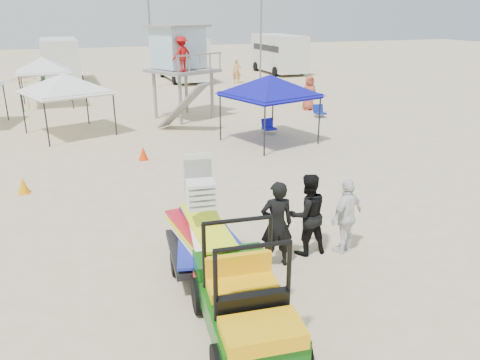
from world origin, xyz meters
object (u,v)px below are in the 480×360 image
object	(u,v)px
surf_trailer	(202,232)
lifeguard_tower	(179,51)
canopy_blue	(270,78)
utility_cart	(244,293)
man_left	(277,224)

from	to	relation	value
surf_trailer	lifeguard_tower	world-z (taller)	lifeguard_tower
lifeguard_tower	canopy_blue	world-z (taller)	lifeguard_tower
surf_trailer	lifeguard_tower	xyz separation A→B (m)	(3.32, 14.85, 2.39)
surf_trailer	canopy_blue	size ratio (longest dim) A/B	0.69
utility_cart	lifeguard_tower	bearing A→B (deg)	79.06
utility_cart	man_left	xyz separation A→B (m)	(1.52, 2.04, 0.04)
man_left	canopy_blue	bearing A→B (deg)	-102.12
surf_trailer	canopy_blue	xyz separation A→B (m)	(5.49, 8.92, 1.71)
utility_cart	man_left	distance (m)	2.54
surf_trailer	lifeguard_tower	distance (m)	15.40
utility_cart	man_left	world-z (taller)	utility_cart
surf_trailer	canopy_blue	bearing A→B (deg)	58.36
lifeguard_tower	canopy_blue	xyz separation A→B (m)	(2.18, -5.93, -0.69)
utility_cart	surf_trailer	distance (m)	2.34
man_left	canopy_blue	distance (m)	10.17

